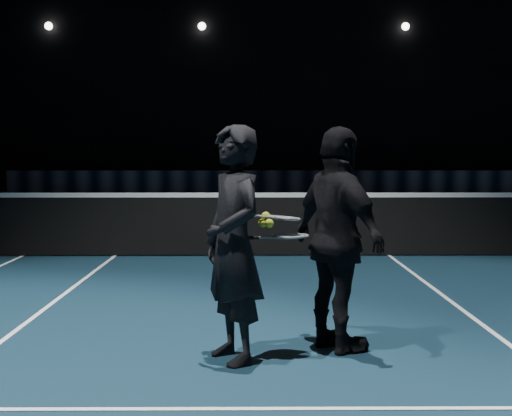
# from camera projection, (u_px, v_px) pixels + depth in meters

# --- Properties ---
(floor) EXTENTS (36.00, 36.00, 0.00)m
(floor) POSITION_uv_depth(u_px,v_px,m) (389.00, 256.00, 10.67)
(floor) COLOR #0D2431
(floor) RESTS_ON ground
(wall_back) EXTENTS (30.00, 0.00, 30.00)m
(wall_back) POSITION_uv_depth(u_px,v_px,m) (303.00, 66.00, 28.23)
(wall_back) COLOR black
(wall_back) RESTS_ON ground
(court_lines) EXTENTS (10.98, 23.78, 0.01)m
(court_lines) POSITION_uv_depth(u_px,v_px,m) (389.00, 256.00, 10.67)
(court_lines) COLOR white
(court_lines) RESTS_ON floor
(net_mesh) EXTENTS (12.80, 0.02, 0.86)m
(net_mesh) POSITION_uv_depth(u_px,v_px,m) (390.00, 226.00, 10.64)
(net_mesh) COLOR black
(net_mesh) RESTS_ON floor
(net_tape) EXTENTS (12.80, 0.03, 0.07)m
(net_tape) POSITION_uv_depth(u_px,v_px,m) (390.00, 195.00, 10.60)
(net_tape) COLOR white
(net_tape) RESTS_ON net_mesh
(sponsor_backdrop) EXTENTS (22.00, 0.15, 0.90)m
(sponsor_backdrop) POSITION_uv_depth(u_px,v_px,m) (308.00, 183.00, 26.09)
(sponsor_backdrop) COLOR black
(sponsor_backdrop) RESTS_ON floor
(fixtures_far) EXTENTS (20.00, 0.30, 0.30)m
(fixtures_far) POSITION_uv_depth(u_px,v_px,m) (304.00, 26.00, 27.92)
(fixtures_far) COLOR white
(fixtures_far) RESTS_ON wall_back
(player_a) EXTENTS (0.67, 0.76, 1.74)m
(player_a) POSITION_uv_depth(u_px,v_px,m) (233.00, 244.00, 5.22)
(player_a) COLOR black
(player_a) RESTS_ON floor
(player_b) EXTENTS (0.88, 1.10, 1.74)m
(player_b) POSITION_uv_depth(u_px,v_px,m) (338.00, 239.00, 5.50)
(player_b) COLOR black
(player_b) RESTS_ON floor
(racket_lower) EXTENTS (0.71, 0.43, 0.03)m
(racket_lower) POSITION_uv_depth(u_px,v_px,m) (290.00, 236.00, 5.37)
(racket_lower) COLOR black
(racket_lower) RESTS_ON player_a
(racket_upper) EXTENTS (0.71, 0.47, 0.10)m
(racket_upper) POSITION_uv_depth(u_px,v_px,m) (282.00, 218.00, 5.38)
(racket_upper) COLOR black
(racket_upper) RESTS_ON player_b
(tennis_balls) EXTENTS (0.12, 0.10, 0.12)m
(tennis_balls) POSITION_uv_depth(u_px,v_px,m) (266.00, 221.00, 5.30)
(tennis_balls) COLOR yellow
(tennis_balls) RESTS_ON racket_upper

